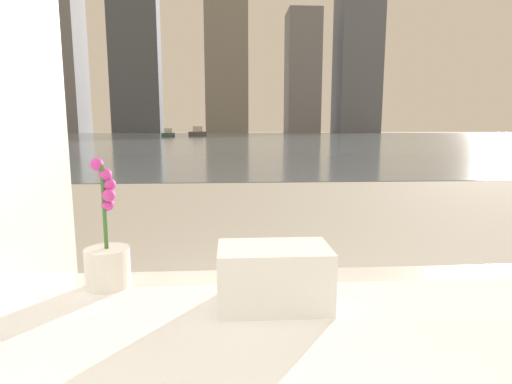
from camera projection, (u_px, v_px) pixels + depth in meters
name	position (u px, v px, depth m)	size (l,w,h in m)	color
potted_orchid	(108.00, 257.00, 1.18)	(0.13, 0.13, 0.38)	silver
towel_stack	(274.00, 276.00, 1.05)	(0.29, 0.18, 0.16)	white
harbor_water	(232.00, 136.00, 61.45)	(180.00, 110.00, 0.01)	slate
harbor_boat_0	(198.00, 133.00, 57.03)	(2.32, 3.93, 1.40)	#4C4C51
harbor_boat_1	(168.00, 134.00, 51.27)	(1.30, 3.04, 1.11)	#335647
harbor_boat_3	(43.00, 133.00, 74.33)	(2.36, 3.08, 1.11)	#335647
skyline_tower_0	(58.00, 53.00, 110.35)	(12.56, 11.53, 43.95)	slate
skyline_tower_1	(134.00, 21.00, 110.29)	(13.50, 6.36, 61.24)	#4C515B
skyline_tower_2	(227.00, 70.00, 113.86)	(11.85, 11.52, 35.35)	gray
skyline_tower_3	(302.00, 73.00, 115.29)	(9.27, 10.55, 34.04)	slate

